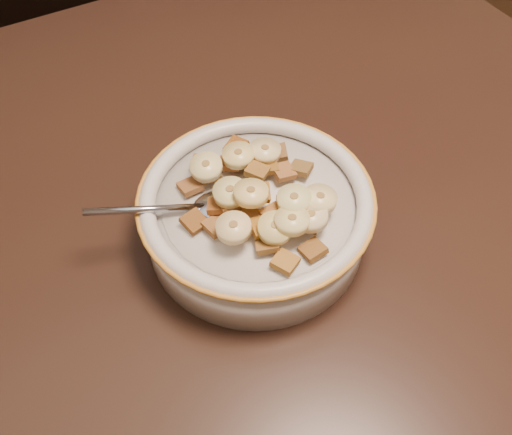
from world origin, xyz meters
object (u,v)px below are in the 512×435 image
chair (63,92)px  spoon (220,206)px  table (72,282)px  cereal_bowl (256,220)px

chair → spoon: chair is taller
table → cereal_bowl: size_ratio=6.50×
cereal_bowl → table: bearing=163.6°
chair → table: bearing=-96.1°
table → spoon: spoon is taller
spoon → chair: bearing=-159.6°
table → chair: size_ratio=1.48×
table → spoon: bearing=-16.0°
table → spoon: size_ratio=27.09×
cereal_bowl → spoon: 0.05m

